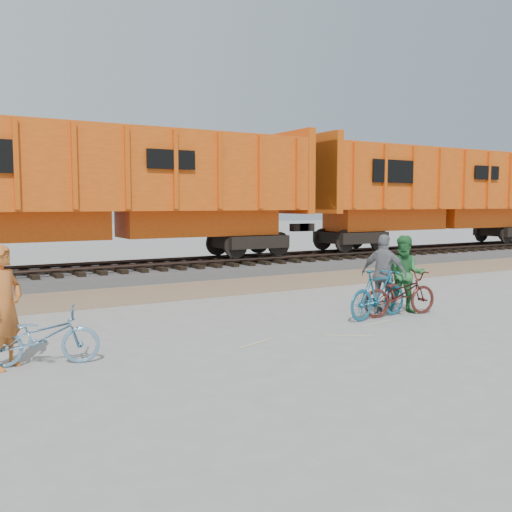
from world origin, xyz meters
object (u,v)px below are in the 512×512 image
object	(u,v)px
bicycle_maroon	(400,294)
hopper_car_center	(112,187)
person_man	(406,274)
person_solo	(5,307)
bicycle_blue	(42,337)
hopper_car_right	(437,192)
bicycle_teal	(378,294)
person_woman	(384,274)

from	to	relation	value
bicycle_maroon	hopper_car_center	bearing A→B (deg)	27.57
hopper_car_center	bicycle_maroon	distance (m)	10.24
person_man	person_solo	bearing A→B (deg)	-133.50
bicycle_blue	bicycle_maroon	size ratio (longest dim) A/B	0.90
hopper_car_right	person_solo	xyz separation A→B (m)	(-19.40, -9.20, -2.07)
bicycle_maroon	person_solo	distance (m)	8.02
bicycle_blue	person_solo	xyz separation A→B (m)	(-0.50, 0.10, 0.49)
bicycle_teal	hopper_car_center	bearing A→B (deg)	9.49
person_man	hopper_car_right	bearing A→B (deg)	84.73
person_man	person_woman	distance (m)	0.52
bicycle_maroon	person_man	bearing A→B (deg)	-54.44
person_woman	hopper_car_right	bearing A→B (deg)	-78.48
hopper_car_center	person_woman	xyz separation A→B (m)	(3.50, -8.85, -2.11)
hopper_car_center	hopper_car_right	distance (m)	15.00
bicycle_teal	bicycle_maroon	xyz separation A→B (m)	(0.61, -0.02, -0.04)
bicycle_blue	person_woman	distance (m)	7.43
hopper_car_right	person_woman	size ratio (longest dim) A/B	7.82
bicycle_blue	person_man	bearing A→B (deg)	-71.96
hopper_car_center	hopper_car_right	world-z (taller)	same
hopper_car_center	bicycle_blue	size ratio (longest dim) A/B	8.28
person_solo	bicycle_teal	bearing A→B (deg)	-46.42
person_solo	bicycle_blue	bearing A→B (deg)	-57.49
hopper_car_right	bicycle_teal	size ratio (longest dim) A/B	7.88
bicycle_maroon	bicycle_blue	bearing A→B (deg)	96.67
bicycle_maroon	person_man	size ratio (longest dim) A/B	1.08
bicycle_teal	person_man	xyz separation A→B (m)	(1.00, 0.20, 0.34)
hopper_car_right	person_woman	distance (m)	14.66
hopper_car_center	person_woman	size ratio (longest dim) A/B	7.82
person_woman	person_solo	bearing A→B (deg)	66.45
hopper_car_right	person_solo	bearing A→B (deg)	-154.62
person_man	person_woman	bearing A→B (deg)	-154.87
bicycle_maroon	bicycle_teal	bearing A→B (deg)	94.48
bicycle_teal	person_man	world-z (taller)	person_man
bicycle_teal	bicycle_maroon	size ratio (longest dim) A/B	0.94
hopper_car_center	bicycle_teal	size ratio (longest dim) A/B	7.88
hopper_car_center	person_woman	distance (m)	9.75
bicycle_maroon	person_woman	world-z (taller)	person_woman
hopper_car_center	bicycle_teal	bearing A→B (deg)	-72.03
bicycle_teal	person_solo	size ratio (longest dim) A/B	0.95
person_man	bicycle_teal	bearing A→B (deg)	-123.35
hopper_car_center	person_solo	distance (m)	10.41
bicycle_blue	person_woman	bearing A→B (deg)	-70.43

